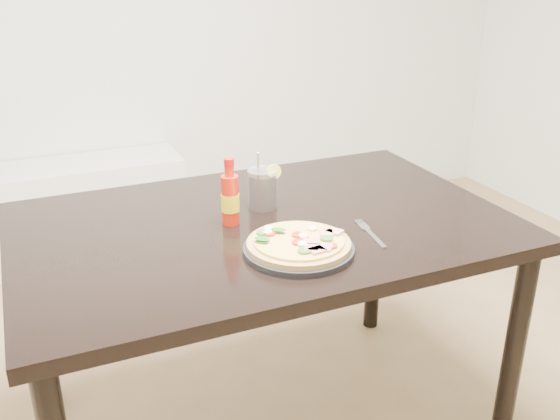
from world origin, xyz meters
name	(u,v)px	position (x,y,z in m)	size (l,w,h in m)	color
dining_table	(264,247)	(-0.23, 0.52, 0.67)	(1.40, 0.90, 0.75)	black
plate	(299,249)	(-0.23, 0.29, 0.76)	(0.29, 0.29, 0.02)	black
pizza	(299,243)	(-0.23, 0.29, 0.78)	(0.27, 0.27, 0.03)	tan
hot_sauce_bottle	(230,198)	(-0.32, 0.54, 0.83)	(0.05, 0.05, 0.19)	red
cola_cup	(263,189)	(-0.19, 0.62, 0.81)	(0.10, 0.09, 0.18)	black
fork	(369,232)	(0.00, 0.32, 0.75)	(0.04, 0.19, 0.00)	silver
media_console	(41,216)	(-0.80, 2.07, 0.25)	(1.40, 0.34, 0.50)	white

